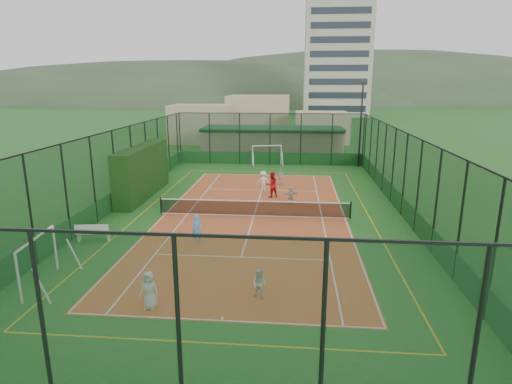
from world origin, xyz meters
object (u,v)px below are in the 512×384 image
Objects in this scene: child_near_left at (149,290)px; child_near_right at (259,284)px; futsal_goal_near at (38,262)px; child_far_right at (280,177)px; apartment_tower at (337,51)px; child_far_left at (263,181)px; clubhouse at (273,142)px; child_far_back at (291,195)px; floodlight_ne at (361,124)px; white_bench at (94,232)px; futsal_goal_far at (267,155)px; child_near_mid at (197,229)px; coach at (272,185)px.

child_near_right is (3.86, 1.11, -0.14)m from child_near_left.
futsal_goal_near is 20.19m from child_far_right.
apartment_tower is 77.99m from child_far_left.
child_near_left is 1.24× the size of child_near_right.
child_far_back is at bearing -83.40° from clubhouse.
child_near_right is (-7.45, -26.78, -3.54)m from floodlight_ne.
apartment_tower is 90.33m from white_bench.
floodlight_ne is 31.25m from futsal_goal_near.
futsal_goal_far is at bearing -21.15° from futsal_goal_near.
futsal_goal_near is at bearing -146.25° from child_near_mid.
child_far_back is at bearing 103.38° from coach.
coach is at bearing -98.19° from apartment_tower.
white_bench is 5.37m from child_near_mid.
white_bench is 1.20× the size of child_near_left.
floodlight_ne is 0.54× the size of clubhouse.
futsal_goal_far is at bearing -92.94° from clubhouse.
child_near_mid reaches higher than child_near_left.
coach is (0.84, -17.52, -0.66)m from clubhouse.
clubhouse is 0.51× the size of apartment_tower.
child_far_right is (9.02, 18.05, -0.34)m from futsal_goal_near.
child_far_back is 2.02m from coach.
child_near_right is at bearing 74.24° from child_far_left.
child_near_mid is at bearing -95.22° from clubhouse.
clubhouse is 4.93× the size of futsal_goal_near.
clubhouse reaches higher than child_far_left.
futsal_goal_near is 2.10× the size of child_near_mid.
apartment_tower reaches higher than child_near_mid.
child_far_left reaches higher than child_near_right.
clubhouse is at bearing 74.68° from futsal_goal_far.
floodlight_ne is 5.63× the size of child_near_mid.
child_near_right is at bearing -67.49° from child_near_mid.
floodlight_ne is 27.31m from white_bench.
child_near_right is 1.01× the size of child_far_back.
child_far_right is (1.23, 1.92, -0.11)m from child_far_left.
futsal_goal_near reaches higher than child_far_back.
child_far_back is (-9.81, -78.97, -14.42)m from apartment_tower.
white_bench is at bearing -127.30° from floodlight_ne.
futsal_goal_far is at bearing -58.18° from child_far_right.
child_near_left reaches higher than child_far_right.
child_near_right is (8.83, -0.29, -0.41)m from futsal_goal_near.
apartment_tower reaches higher than child_near_left.
apartment_tower is at bearing 84.27° from child_near_left.
apartment_tower is at bearing 66.98° from futsal_goal_far.
floodlight_ne reaches higher than child_far_right.
child_far_left is at bearing 47.26° from white_bench.
apartment_tower is at bearing -77.21° from child_far_right.
child_near_right is (1.15, -32.18, -0.99)m from clubhouse.
futsal_goal_near is 8.84m from child_near_right.
child_far_back is (1.05, 13.21, -0.01)m from child_near_right.
child_far_back is at bearing 120.40° from child_far_right.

